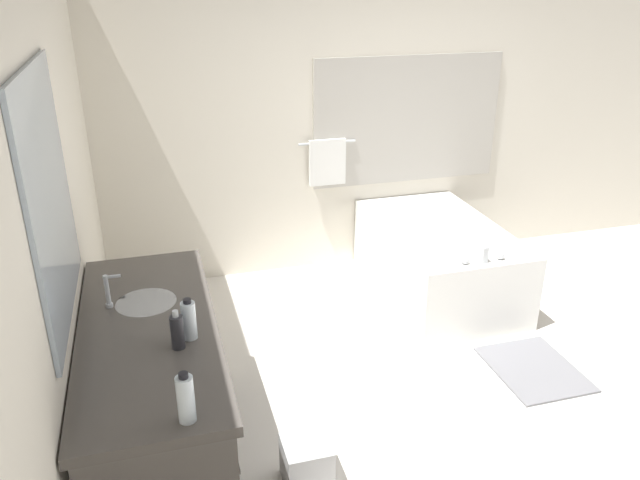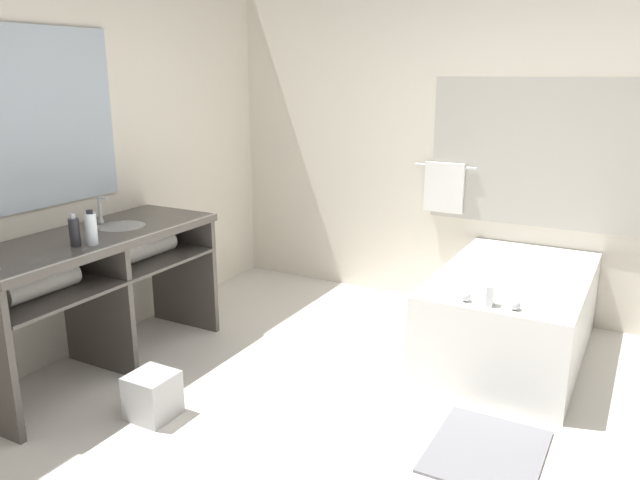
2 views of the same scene
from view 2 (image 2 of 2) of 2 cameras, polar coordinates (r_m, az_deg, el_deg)
ground_plane at (r=3.46m, az=3.97°, el=-17.87°), size 16.00×16.00×0.00m
wall_back_with_blinds at (r=5.04m, az=15.21°, el=8.58°), size 7.40×0.13×2.70m
wall_left_with_mirror at (r=4.35m, az=-23.62°, el=6.96°), size 0.08×7.40×2.70m
vanity_counter at (r=4.19m, az=-19.72°, el=-2.67°), size 0.66×1.69×0.90m
sink_faucet at (r=4.39m, az=-19.45°, el=2.60°), size 0.09×0.04×0.18m
bathtub at (r=4.42m, az=17.12°, el=-6.17°), size 0.93×1.54×0.71m
water_bottle_2 at (r=3.86m, az=-20.20°, el=0.98°), size 0.07×0.07×0.21m
soap_dispenser at (r=3.86m, az=-21.53°, el=0.69°), size 0.06×0.06×0.19m
waste_bin at (r=3.72m, az=-15.06°, el=-13.56°), size 0.24×0.24×0.26m
bath_mat at (r=3.47m, az=14.98°, el=-18.14°), size 0.55×0.67×0.02m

